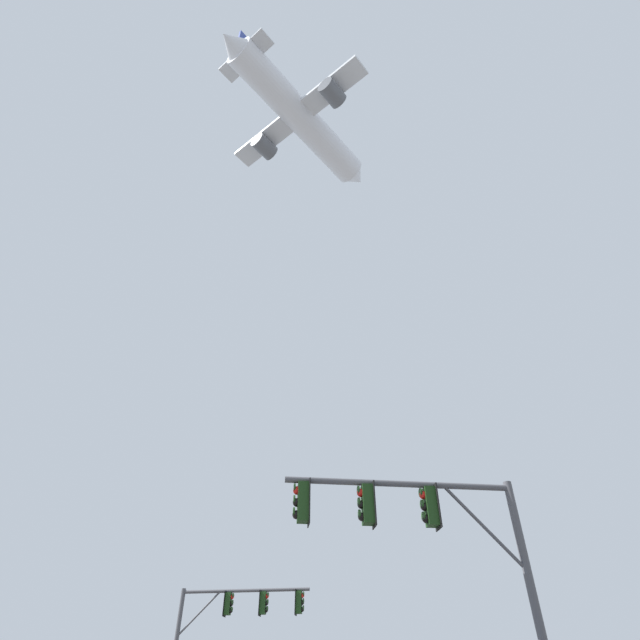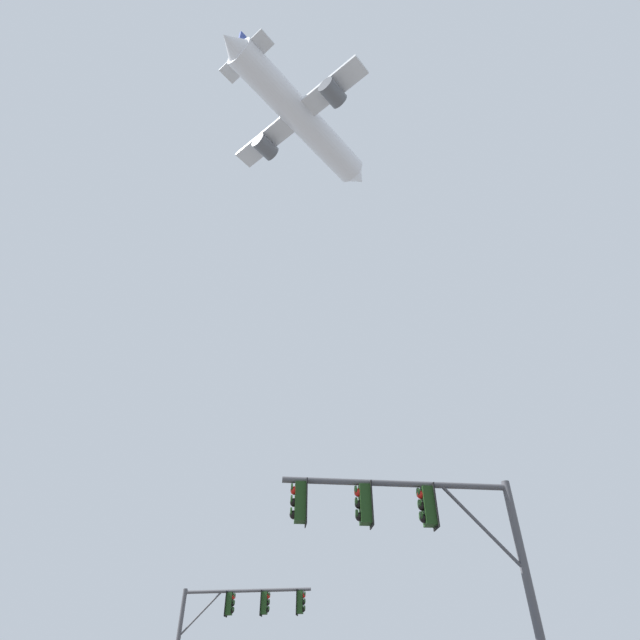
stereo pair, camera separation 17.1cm
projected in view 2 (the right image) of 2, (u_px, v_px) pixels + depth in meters
signal_pole_near at (424, 534)px, 11.57m from camera, size 5.70×0.85×5.80m
signal_pole_far at (234, 617)px, 22.62m from camera, size 6.10×1.14×5.52m
airplane at (301, 118)px, 50.16m from camera, size 15.46×17.63×5.70m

